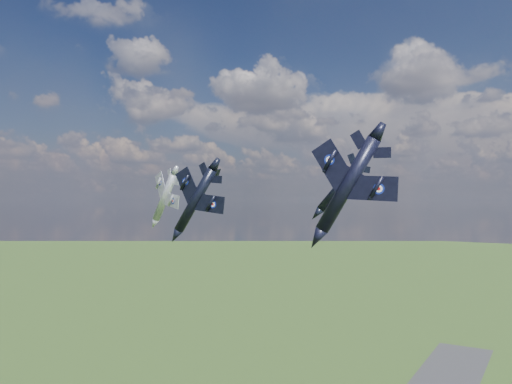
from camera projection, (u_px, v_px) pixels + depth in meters
The scene contains 4 objects.
jet_lead_navy at pixel (196, 200), 70.12m from camera, with size 10.24×14.28×2.95m, color black, non-canonical shape.
jet_right_navy at pixel (348, 185), 54.80m from camera, with size 11.45×15.96×3.30m, color black, non-canonical shape.
jet_high_navy at pixel (341, 185), 87.92m from camera, with size 11.18×15.58×3.22m, color black, non-canonical shape.
jet_left_silver at pixel (165, 197), 90.46m from camera, with size 10.12×14.11×2.92m, color gray, non-canonical shape.
Camera 1 is at (42.97, -51.09, 82.15)m, focal length 35.00 mm.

